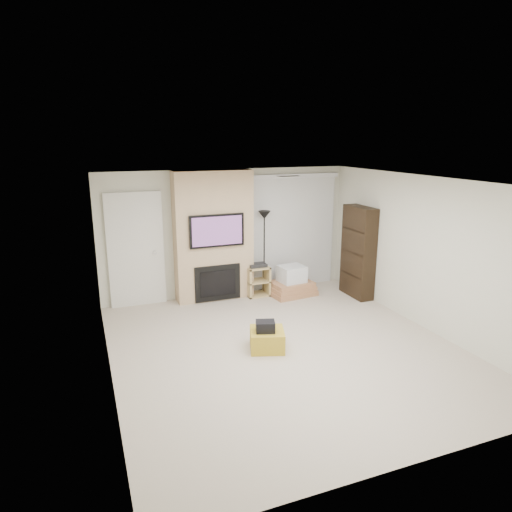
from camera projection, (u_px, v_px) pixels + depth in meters
name	position (u px, v px, depth m)	size (l,w,h in m)	color
floor	(285.00, 348.00, 6.88)	(5.00, 5.50, 0.00)	#BFAF9B
ceiling	(288.00, 181.00, 6.25)	(5.00, 5.50, 0.00)	white
wall_back	(228.00, 233.00, 9.05)	(5.00, 2.50, 0.00)	beige
wall_front	(415.00, 349.00, 4.08)	(5.00, 2.50, 0.00)	beige
wall_left	(104.00, 289.00, 5.69)	(5.50, 2.50, 0.00)	beige
wall_right	(425.00, 253.00, 7.44)	(5.50, 2.50, 0.00)	beige
hvac_vent	(289.00, 176.00, 7.11)	(0.35, 0.18, 0.01)	silver
ottoman	(267.00, 340.00, 6.83)	(0.50, 0.50, 0.30)	gold
black_bag	(265.00, 326.00, 6.73)	(0.28, 0.22, 0.16)	black
fireplace_wall	(214.00, 237.00, 8.74)	(1.50, 0.47, 2.50)	tan
entry_door	(136.00, 251.00, 8.43)	(1.02, 0.11, 2.14)	silver
vertical_blinds	(293.00, 227.00, 9.48)	(1.98, 0.10, 2.37)	silver
floor_lamp	(264.00, 229.00, 9.04)	(0.25, 0.25, 1.68)	black
av_stand	(257.00, 279.00, 9.11)	(0.45, 0.38, 0.66)	tan
box_stack	(291.00, 284.00, 9.19)	(0.96, 0.77, 0.59)	#B37951
bookshelf	(358.00, 252.00, 8.97)	(0.30, 0.80, 1.80)	black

